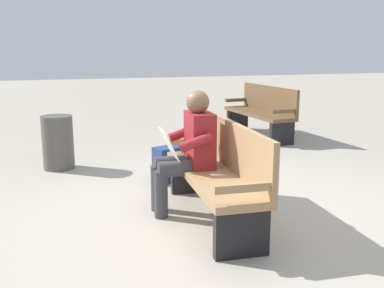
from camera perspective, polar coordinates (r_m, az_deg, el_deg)
ground_plane at (r=4.23m, az=2.49°, el=-9.53°), size 40.00×40.00×0.00m
bench_near at (r=4.10m, az=3.51°, el=-3.46°), size 1.83×0.60×0.90m
person_seated at (r=4.23m, az=-0.49°, el=-0.58°), size 0.59×0.59×1.18m
backpack at (r=5.30m, az=-2.99°, el=-2.63°), size 0.34×0.40×0.42m
bench_far at (r=8.08m, az=8.90°, el=4.19°), size 1.82×0.58×0.90m
trash_bin at (r=6.09m, az=-16.81°, el=0.21°), size 0.40×0.40×0.70m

